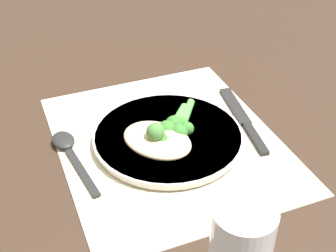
# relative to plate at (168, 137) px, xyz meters

# --- Properties ---
(ground_plane) EXTENTS (3.00, 3.00, 0.00)m
(ground_plane) POSITION_rel_plate_xyz_m (0.00, 0.00, -0.01)
(ground_plane) COLOR #332319
(placemat) EXTENTS (0.40, 0.34, 0.00)m
(placemat) POSITION_rel_plate_xyz_m (0.00, 0.00, -0.01)
(placemat) COLOR beige
(placemat) RESTS_ON ground_plane
(plate) EXTENTS (0.24, 0.24, 0.01)m
(plate) POSITION_rel_plate_xyz_m (0.00, 0.00, 0.00)
(plate) COLOR silver
(plate) RESTS_ON placemat
(chicken_fillet) EXTENTS (0.14, 0.13, 0.02)m
(chicken_fillet) POSITION_rel_plate_xyz_m (0.02, -0.03, 0.02)
(chicken_fillet) COLOR beige
(chicken_fillet) RESTS_ON plate
(pesto_dollop_primary) EXTENTS (0.03, 0.03, 0.03)m
(pesto_dollop_primary) POSITION_rel_plate_xyz_m (0.03, -0.03, 0.04)
(pesto_dollop_primary) COLOR #477F38
(pesto_dollop_primary) RESTS_ON chicken_fillet
(broccoli_stalk_rear) EXTENTS (0.12, 0.10, 0.03)m
(broccoli_stalk_rear) POSITION_rel_plate_xyz_m (0.02, -0.01, 0.02)
(broccoli_stalk_rear) COLOR #51A847
(broccoli_stalk_rear) RESTS_ON plate
(broccoli_stalk_front) EXTENTS (0.09, 0.08, 0.03)m
(broccoli_stalk_front) POSITION_rel_plate_xyz_m (0.01, 0.01, 0.02)
(broccoli_stalk_front) COLOR #51A847
(broccoli_stalk_front) RESTS_ON plate
(broccoli_stalk_left) EXTENTS (0.09, 0.08, 0.03)m
(broccoli_stalk_left) POSITION_rel_plate_xyz_m (-0.00, 0.02, 0.02)
(broccoli_stalk_left) COLOR #51A847
(broccoli_stalk_left) RESTS_ON plate
(knife) EXTENTS (0.20, 0.05, 0.01)m
(knife) POSITION_rel_plate_xyz_m (-0.00, 0.14, -0.01)
(knife) COLOR black
(knife) RESTS_ON placemat
(spoon) EXTENTS (0.17, 0.04, 0.01)m
(spoon) POSITION_rel_plate_xyz_m (-0.04, -0.15, -0.00)
(spoon) COLOR black
(spoon) RESTS_ON placemat
(water_glass) EXTENTS (0.07, 0.07, 0.12)m
(water_glass) POSITION_rel_plate_xyz_m (0.28, -0.03, 0.05)
(water_glass) COLOR silver
(water_glass) RESTS_ON ground_plane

